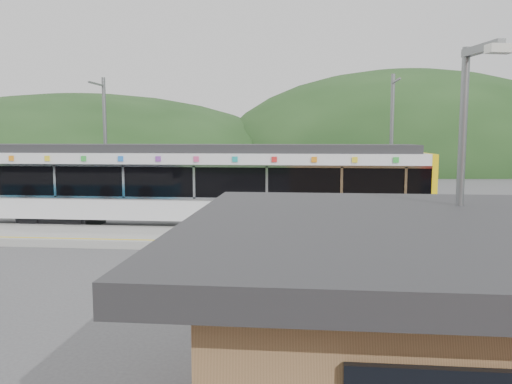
{
  "coord_description": "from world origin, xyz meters",
  "views": [
    {
      "loc": [
        2.97,
        -15.56,
        4.07
      ],
      "look_at": [
        1.32,
        1.0,
        2.24
      ],
      "focal_mm": 35.0,
      "sensor_mm": 36.0,
      "label": 1
    }
  ],
  "objects": [
    {
      "name": "ground",
      "position": [
        0.0,
        0.0,
        0.0
      ],
      "size": [
        120.0,
        120.0,
        0.0
      ],
      "primitive_type": "plane",
      "color": "#4C4C4F",
      "rests_on": "ground"
    },
    {
      "name": "hills",
      "position": [
        6.19,
        5.29,
        0.0
      ],
      "size": [
        146.0,
        149.0,
        26.0
      ],
      "color": "#1E3D19",
      "rests_on": "ground"
    },
    {
      "name": "platform",
      "position": [
        0.0,
        3.3,
        0.15
      ],
      "size": [
        26.0,
        3.2,
        0.3
      ],
      "primitive_type": "cube",
      "color": "#9E9E99",
      "rests_on": "ground"
    },
    {
      "name": "yellow_line",
      "position": [
        0.0,
        2.0,
        0.3
      ],
      "size": [
        26.0,
        0.1,
        0.01
      ],
      "primitive_type": "cube",
      "color": "yellow",
      "rests_on": "platform"
    },
    {
      "name": "train",
      "position": [
        -2.06,
        6.0,
        2.06
      ],
      "size": [
        20.44,
        3.01,
        3.74
      ],
      "color": "black",
      "rests_on": "ground"
    },
    {
      "name": "catenary_mast_west",
      "position": [
        -7.0,
        8.56,
        3.65
      ],
      "size": [
        0.18,
        1.8,
        7.0
      ],
      "color": "slate",
      "rests_on": "ground"
    },
    {
      "name": "catenary_mast_east",
      "position": [
        7.0,
        8.56,
        3.65
      ],
      "size": [
        0.18,
        1.8,
        7.0
      ],
      "color": "slate",
      "rests_on": "ground"
    },
    {
      "name": "lamp_post",
      "position": [
        5.39,
        -7.62,
        3.26
      ],
      "size": [
        0.38,
        1.0,
        5.44
      ],
      "rotation": [
        0.0,
        0.0,
        0.24
      ],
      "color": "slate",
      "rests_on": "ground"
    }
  ]
}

